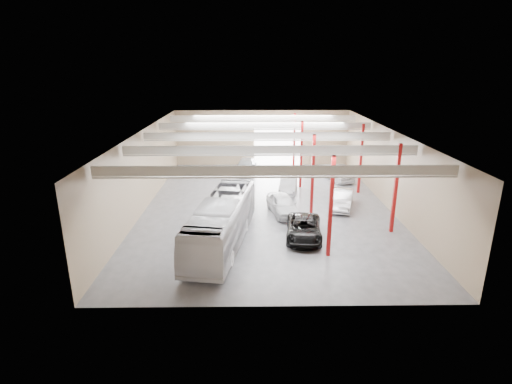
{
  "coord_description": "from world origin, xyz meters",
  "views": [
    {
      "loc": [
        -1.48,
        -34.67,
        12.52
      ],
      "look_at": [
        -1.03,
        -2.55,
        2.2
      ],
      "focal_mm": 28.0,
      "sensor_mm": 36.0,
      "label": 1
    }
  ],
  "objects_px": {
    "black_sedan": "(304,228)",
    "car_row_a": "(283,204)",
    "coach_bus": "(222,222)",
    "car_row_b": "(288,184)",
    "car_right_far": "(337,173)",
    "car_right_near": "(342,199)",
    "car_row_c": "(246,166)"
  },
  "relations": [
    {
      "from": "car_right_near",
      "to": "car_row_b",
      "type": "bearing_deg",
      "value": 148.41
    },
    {
      "from": "car_right_far",
      "to": "car_right_near",
      "type": "bearing_deg",
      "value": -117.45
    },
    {
      "from": "coach_bus",
      "to": "car_row_b",
      "type": "distance_m",
      "value": 13.87
    },
    {
      "from": "car_row_a",
      "to": "car_right_near",
      "type": "relative_size",
      "value": 1.0
    },
    {
      "from": "coach_bus",
      "to": "car_right_far",
      "type": "relative_size",
      "value": 2.47
    },
    {
      "from": "coach_bus",
      "to": "car_right_near",
      "type": "height_order",
      "value": "coach_bus"
    },
    {
      "from": "black_sedan",
      "to": "car_right_far",
      "type": "height_order",
      "value": "car_right_far"
    },
    {
      "from": "car_row_a",
      "to": "car_right_far",
      "type": "bearing_deg",
      "value": 43.93
    },
    {
      "from": "black_sedan",
      "to": "car_right_near",
      "type": "relative_size",
      "value": 1.1
    },
    {
      "from": "black_sedan",
      "to": "car_right_near",
      "type": "height_order",
      "value": "car_right_near"
    },
    {
      "from": "coach_bus",
      "to": "car_row_b",
      "type": "relative_size",
      "value": 2.64
    },
    {
      "from": "car_row_b",
      "to": "black_sedan",
      "type": "bearing_deg",
      "value": -79.93
    },
    {
      "from": "car_row_a",
      "to": "car_row_b",
      "type": "relative_size",
      "value": 1.08
    },
    {
      "from": "car_row_b",
      "to": "car_right_far",
      "type": "relative_size",
      "value": 0.93
    },
    {
      "from": "coach_bus",
      "to": "car_row_b",
      "type": "bearing_deg",
      "value": 73.81
    },
    {
      "from": "car_row_a",
      "to": "car_row_b",
      "type": "xyz_separation_m",
      "value": [
        1.07,
        6.41,
        -0.09
      ]
    },
    {
      "from": "car_row_b",
      "to": "car_row_a",
      "type": "bearing_deg",
      "value": -89.96
    },
    {
      "from": "black_sedan",
      "to": "car_row_a",
      "type": "bearing_deg",
      "value": 109.36
    },
    {
      "from": "car_row_a",
      "to": "car_row_b",
      "type": "distance_m",
      "value": 6.5
    },
    {
      "from": "car_row_c",
      "to": "car_right_far",
      "type": "bearing_deg",
      "value": -12.86
    },
    {
      "from": "car_row_c",
      "to": "black_sedan",
      "type": "bearing_deg",
      "value": -71.57
    },
    {
      "from": "car_right_far",
      "to": "black_sedan",
      "type": "bearing_deg",
      "value": -128.5
    },
    {
      "from": "car_row_a",
      "to": "car_right_near",
      "type": "bearing_deg",
      "value": 1.75
    },
    {
      "from": "black_sedan",
      "to": "car_row_b",
      "type": "distance_m",
      "value": 11.61
    },
    {
      "from": "car_row_c",
      "to": "car_right_near",
      "type": "distance_m",
      "value": 15.3
    },
    {
      "from": "black_sedan",
      "to": "car_row_a",
      "type": "relative_size",
      "value": 1.1
    },
    {
      "from": "car_right_near",
      "to": "car_right_far",
      "type": "relative_size",
      "value": 1.01
    },
    {
      "from": "coach_bus",
      "to": "car_row_a",
      "type": "xyz_separation_m",
      "value": [
        4.87,
        6.09,
        -0.87
      ]
    },
    {
      "from": "black_sedan",
      "to": "car_row_c",
      "type": "bearing_deg",
      "value": 109.83
    },
    {
      "from": "car_row_b",
      "to": "car_row_c",
      "type": "distance_m",
      "value": 8.69
    },
    {
      "from": "car_right_near",
      "to": "car_row_a",
      "type": "bearing_deg",
      "value": -148.83
    },
    {
      "from": "coach_bus",
      "to": "car_right_far",
      "type": "height_order",
      "value": "coach_bus"
    }
  ]
}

